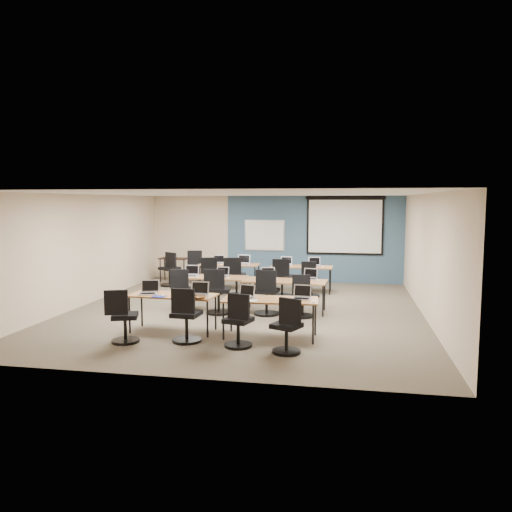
% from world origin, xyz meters
% --- Properties ---
extents(floor, '(8.00, 9.00, 0.02)m').
position_xyz_m(floor, '(0.00, 0.00, 0.00)').
color(floor, '#6B6354').
rests_on(floor, ground).
extents(ceiling, '(8.00, 9.00, 0.02)m').
position_xyz_m(ceiling, '(0.00, 0.00, 2.70)').
color(ceiling, white).
rests_on(ceiling, ground).
extents(wall_back, '(8.00, 0.04, 2.70)m').
position_xyz_m(wall_back, '(0.00, 4.50, 1.35)').
color(wall_back, beige).
rests_on(wall_back, ground).
extents(wall_front, '(8.00, 0.04, 2.70)m').
position_xyz_m(wall_front, '(0.00, -4.50, 1.35)').
color(wall_front, beige).
rests_on(wall_front, ground).
extents(wall_left, '(0.04, 9.00, 2.70)m').
position_xyz_m(wall_left, '(-4.00, 0.00, 1.35)').
color(wall_left, beige).
rests_on(wall_left, ground).
extents(wall_right, '(0.04, 9.00, 2.70)m').
position_xyz_m(wall_right, '(4.00, 0.00, 1.35)').
color(wall_right, beige).
rests_on(wall_right, ground).
extents(blue_accent_panel, '(5.50, 0.04, 2.70)m').
position_xyz_m(blue_accent_panel, '(1.25, 4.47, 1.35)').
color(blue_accent_panel, '#3D5977').
rests_on(blue_accent_panel, wall_back).
extents(whiteboard, '(1.28, 0.03, 0.98)m').
position_xyz_m(whiteboard, '(-0.30, 4.43, 1.45)').
color(whiteboard, silver).
rests_on(whiteboard, wall_back).
extents(projector_screen, '(2.40, 0.10, 1.82)m').
position_xyz_m(projector_screen, '(2.20, 4.41, 1.89)').
color(projector_screen, black).
rests_on(projector_screen, wall_back).
extents(training_table_front_left, '(1.67, 0.70, 0.73)m').
position_xyz_m(training_table_front_left, '(-1.00, -2.07, 0.68)').
color(training_table_front_left, '#A8723B').
rests_on(training_table_front_left, floor).
extents(training_table_front_right, '(1.76, 0.73, 0.73)m').
position_xyz_m(training_table_front_right, '(0.92, -2.15, 0.68)').
color(training_table_front_right, brown).
rests_on(training_table_front_right, floor).
extents(training_table_mid_left, '(1.72, 0.72, 0.73)m').
position_xyz_m(training_table_mid_left, '(-0.90, 0.31, 0.68)').
color(training_table_mid_left, '#915C2D').
rests_on(training_table_mid_left, floor).
extents(training_table_mid_right, '(1.90, 0.79, 0.73)m').
position_xyz_m(training_table_mid_right, '(0.91, 0.07, 0.69)').
color(training_table_mid_right, '#AA7D44').
rests_on(training_table_mid_right, floor).
extents(training_table_back_left, '(1.72, 0.72, 0.73)m').
position_xyz_m(training_table_back_left, '(-1.04, 2.73, 0.68)').
color(training_table_back_left, olive).
rests_on(training_table_back_left, floor).
extents(training_table_back_right, '(1.70, 0.71, 0.73)m').
position_xyz_m(training_table_back_right, '(1.06, 2.63, 0.68)').
color(training_table_back_right, brown).
rests_on(training_table_back_right, floor).
extents(laptop_0, '(0.35, 0.30, 0.27)m').
position_xyz_m(laptop_0, '(-1.50, -2.08, 0.80)').
color(laptop_0, '#A7A7AA').
rests_on(laptop_0, training_table_front_left).
extents(mouse_0, '(0.08, 0.10, 0.03)m').
position_xyz_m(mouse_0, '(-1.14, -2.24, 0.74)').
color(mouse_0, white).
rests_on(mouse_0, training_table_front_left).
extents(task_chair_0, '(0.52, 0.50, 0.98)m').
position_xyz_m(task_chair_0, '(-1.61, -2.99, 0.41)').
color(task_chair_0, black).
rests_on(task_chair_0, floor).
extents(laptop_1, '(0.35, 0.30, 0.27)m').
position_xyz_m(laptop_1, '(-0.47, -2.10, 0.80)').
color(laptop_1, '#ADADB9').
rests_on(laptop_1, training_table_front_left).
extents(mouse_1, '(0.06, 0.10, 0.04)m').
position_xyz_m(mouse_1, '(-0.41, -2.33, 0.74)').
color(mouse_1, white).
rests_on(mouse_1, training_table_front_left).
extents(task_chair_1, '(0.53, 0.53, 1.01)m').
position_xyz_m(task_chair_1, '(-0.51, -2.76, 0.42)').
color(task_chair_1, black).
rests_on(task_chair_1, floor).
extents(laptop_2, '(0.32, 0.27, 0.24)m').
position_xyz_m(laptop_2, '(0.47, -2.14, 0.79)').
color(laptop_2, '#A2A2AB').
rests_on(laptop_2, training_table_front_right).
extents(mouse_2, '(0.06, 0.09, 0.03)m').
position_xyz_m(mouse_2, '(0.69, -2.34, 0.74)').
color(mouse_2, white).
rests_on(mouse_2, training_table_front_right).
extents(task_chair_2, '(0.49, 0.49, 0.97)m').
position_xyz_m(task_chair_2, '(0.48, -2.89, 0.40)').
color(task_chair_2, black).
rests_on(task_chair_2, floor).
extents(laptop_3, '(0.33, 0.28, 0.25)m').
position_xyz_m(laptop_3, '(1.50, -2.02, 0.79)').
color(laptop_3, '#A1A0AB').
rests_on(laptop_3, training_table_front_right).
extents(mouse_3, '(0.09, 0.11, 0.03)m').
position_xyz_m(mouse_3, '(1.73, -2.33, 0.74)').
color(mouse_3, white).
rests_on(mouse_3, training_table_front_right).
extents(task_chair_3, '(0.52, 0.48, 0.97)m').
position_xyz_m(task_chair_3, '(1.36, -3.09, 0.40)').
color(task_chair_3, black).
rests_on(task_chair_3, floor).
extents(laptop_4, '(0.34, 0.28, 0.25)m').
position_xyz_m(laptop_4, '(-1.42, 0.34, 0.79)').
color(laptop_4, '#B0B0B8').
rests_on(laptop_4, training_table_mid_left).
extents(mouse_4, '(0.08, 0.11, 0.04)m').
position_xyz_m(mouse_4, '(-1.17, 0.07, 0.74)').
color(mouse_4, white).
rests_on(mouse_4, training_table_mid_left).
extents(task_chair_4, '(0.52, 0.52, 1.00)m').
position_xyz_m(task_chair_4, '(-1.42, -0.30, 0.41)').
color(task_chair_4, black).
rests_on(task_chair_4, floor).
extents(laptop_5, '(0.30, 0.25, 0.23)m').
position_xyz_m(laptop_5, '(-0.64, 0.36, 0.79)').
color(laptop_5, silver).
rests_on(laptop_5, training_table_mid_left).
extents(mouse_5, '(0.08, 0.11, 0.04)m').
position_xyz_m(mouse_5, '(-0.42, 0.10, 0.74)').
color(mouse_5, white).
rests_on(mouse_5, training_table_mid_left).
extents(task_chair_5, '(0.57, 0.57, 1.04)m').
position_xyz_m(task_chair_5, '(-0.54, -0.45, 0.43)').
color(task_chair_5, black).
rests_on(task_chair_5, floor).
extents(laptop_6, '(0.33, 0.28, 0.25)m').
position_xyz_m(laptop_6, '(0.47, 0.31, 0.79)').
color(laptop_6, silver).
rests_on(laptop_6, training_table_mid_right).
extents(mouse_6, '(0.08, 0.10, 0.03)m').
position_xyz_m(mouse_6, '(0.72, 0.11, 0.74)').
color(mouse_6, white).
rests_on(mouse_6, training_table_mid_right).
extents(task_chair_6, '(0.57, 0.57, 1.04)m').
position_xyz_m(task_chair_6, '(0.56, -0.36, 0.43)').
color(task_chair_6, black).
rests_on(task_chair_6, floor).
extents(laptop_7, '(0.32, 0.27, 0.24)m').
position_xyz_m(laptop_7, '(1.47, 0.37, 0.79)').
color(laptop_7, '#ABABB3').
rests_on(laptop_7, training_table_mid_right).
extents(mouse_7, '(0.09, 0.12, 0.04)m').
position_xyz_m(mouse_7, '(1.66, 0.12, 0.74)').
color(mouse_7, white).
rests_on(mouse_7, training_table_mid_right).
extents(task_chair_7, '(0.48, 0.48, 0.97)m').
position_xyz_m(task_chair_7, '(1.36, -0.44, 0.40)').
color(task_chair_7, black).
rests_on(task_chair_7, floor).
extents(laptop_8, '(0.32, 0.28, 0.25)m').
position_xyz_m(laptop_8, '(-1.37, 2.72, 0.79)').
color(laptop_8, silver).
rests_on(laptop_8, training_table_back_left).
extents(mouse_8, '(0.08, 0.11, 0.03)m').
position_xyz_m(mouse_8, '(-1.21, 2.49, 0.74)').
color(mouse_8, white).
rests_on(mouse_8, training_table_back_left).
extents(task_chair_8, '(0.55, 0.55, 1.02)m').
position_xyz_m(task_chair_8, '(-1.32, 1.91, 0.42)').
color(task_chair_8, black).
rests_on(task_chair_8, floor).
extents(laptop_9, '(0.36, 0.30, 0.27)m').
position_xyz_m(laptop_9, '(-0.63, 2.75, 0.80)').
color(laptop_9, silver).
rests_on(laptop_9, training_table_back_left).
extents(mouse_9, '(0.06, 0.09, 0.03)m').
position_xyz_m(mouse_9, '(-0.41, 2.47, 0.74)').
color(mouse_9, white).
rests_on(mouse_9, training_table_back_left).
extents(task_chair_9, '(0.58, 0.58, 1.05)m').
position_xyz_m(task_chair_9, '(-0.63, 1.72, 0.44)').
color(task_chair_9, black).
rests_on(task_chair_9, floor).
extents(laptop_10, '(0.32, 0.27, 0.24)m').
position_xyz_m(laptop_10, '(0.60, 2.76, 0.79)').
color(laptop_10, '#B9B9BA').
rests_on(laptop_10, training_table_back_right).
extents(mouse_10, '(0.09, 0.12, 0.04)m').
position_xyz_m(mouse_10, '(0.79, 2.55, 0.74)').
color(mouse_10, white).
rests_on(mouse_10, training_table_back_right).
extents(task_chair_10, '(0.55, 0.55, 1.03)m').
position_xyz_m(task_chair_10, '(0.60, 1.84, 0.43)').
color(task_chair_10, black).
rests_on(task_chair_10, floor).
extents(laptop_11, '(0.33, 0.28, 0.25)m').
position_xyz_m(laptop_11, '(1.40, 2.70, 0.79)').
color(laptop_11, silver).
rests_on(laptop_11, training_table_back_right).
extents(mouse_11, '(0.07, 0.10, 0.03)m').
position_xyz_m(mouse_11, '(1.64, 2.56, 0.74)').
color(mouse_11, white).
rests_on(mouse_11, training_table_back_right).
extents(task_chair_11, '(0.48, 0.48, 0.96)m').
position_xyz_m(task_chair_11, '(1.35, 1.96, 0.40)').
color(task_chair_11, black).
rests_on(task_chair_11, floor).
extents(blue_mousepad, '(0.25, 0.21, 0.01)m').
position_xyz_m(blue_mousepad, '(-1.19, -2.31, 0.73)').
color(blue_mousepad, navy).
rests_on(blue_mousepad, training_table_front_left).
extents(snack_bowl, '(0.32, 0.32, 0.06)m').
position_xyz_m(snack_bowl, '(-0.36, -2.43, 0.76)').
color(snack_bowl, brown).
rests_on(snack_bowl, training_table_front_left).
extents(snack_plate, '(0.21, 0.21, 0.01)m').
position_xyz_m(snack_plate, '(0.63, -2.43, 0.74)').
color(snack_plate, white).
rests_on(snack_plate, training_table_front_right).
extents(coffee_cup, '(0.08, 0.08, 0.06)m').
position_xyz_m(coffee_cup, '(0.55, -2.31, 0.77)').
color(coffee_cup, white).
rests_on(coffee_cup, snack_plate).
extents(utility_table, '(0.90, 0.50, 0.75)m').
position_xyz_m(utility_table, '(-3.08, 3.73, 0.65)').
color(utility_table, black).
rests_on(utility_table, floor).
extents(spare_chair_a, '(0.55, 0.55, 1.03)m').
position_xyz_m(spare_chair_a, '(-2.27, 3.61, 0.43)').
color(spare_chair_a, black).
rests_on(spare_chair_a, floor).
extents(spare_chair_b, '(0.62, 0.56, 1.03)m').
position_xyz_m(spare_chair_b, '(-2.90, 2.86, 0.43)').
color(spare_chair_b, black).
rests_on(spare_chair_b, floor).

